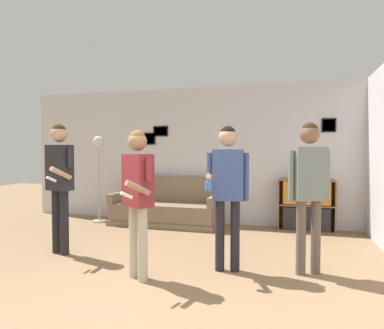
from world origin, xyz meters
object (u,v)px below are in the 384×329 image
Objects in this scene: person_watcher_holding_cup at (228,182)px; person_player_foreground_left at (59,173)px; bookshelf at (306,205)px; drinking_cup at (311,176)px; person_player_foreground_center at (138,188)px; couch at (165,209)px; person_spectator_near_bookshelf at (309,181)px; floor_lamp at (99,159)px.

person_player_foreground_left is at bearing 179.25° from person_watcher_holding_cup.
drinking_cup is at bearing 0.48° from bookshelf.
person_player_foreground_left is 1.08× the size of person_player_foreground_center.
couch is 2.46m from person_player_foreground_left.
bookshelf is at bearing -179.52° from drinking_cup.
person_spectator_near_bookshelf is at bearing 9.65° from person_watcher_holding_cup.
bookshelf is 0.56× the size of floor_lamp.
bookshelf is at bearing 57.23° from person_player_foreground_center.
person_watcher_holding_cup is (2.36, -0.03, -0.06)m from person_player_foreground_left.
person_player_foreground_left reaches higher than person_player_foreground_center.
person_player_foreground_left is at bearing -177.81° from person_spectator_near_bookshelf.
person_player_foreground_center reaches higher than bookshelf.
person_player_foreground_left is 1.03× the size of person_spectator_near_bookshelf.
couch is at bearing -175.77° from bookshelf.
person_spectator_near_bookshelf reaches higher than floor_lamp.
bookshelf is 8.39× the size of drinking_cup.
bookshelf is 0.56× the size of person_spectator_near_bookshelf.
floor_lamp is at bearing -175.27° from drinking_cup.
floor_lamp reaches higher than couch.
couch is 2.94m from person_player_foreground_center.
person_player_foreground_left is 4.18m from drinking_cup.
person_watcher_holding_cup reaches higher than bookshelf.
person_spectator_near_bookshelf reaches higher than drinking_cup.
floor_lamp reaches higher than person_player_foreground_center.
bookshelf is at bearing 67.83° from person_watcher_holding_cup.
drinking_cup is at bearing 86.42° from person_spectator_near_bookshelf.
person_player_foreground_left is (-0.73, -2.20, 0.83)m from couch.
floor_lamp is at bearing 107.32° from person_player_foreground_left.
person_spectator_near_bookshelf reaches higher than bookshelf.
person_watcher_holding_cup is at bearing -34.82° from floor_lamp.
person_spectator_near_bookshelf is at bearing 20.53° from person_player_foreground_center.
drinking_cup is (3.42, 2.39, -0.15)m from person_player_foreground_left.
person_watcher_holding_cup is (3.00, -2.09, -0.21)m from floor_lamp.
drinking_cup is at bearing 66.32° from person_watcher_holding_cup.
floor_lamp is 1.04× the size of person_player_foreground_center.
person_spectator_near_bookshelf is at bearing -26.21° from floor_lamp.
floor_lamp is (-1.37, -0.14, 0.98)m from couch.
couch is 2.14× the size of bookshelf.
person_spectator_near_bookshelf reaches higher than couch.
floor_lamp is at bearing 145.18° from person_watcher_holding_cup.
person_watcher_holding_cup is 14.79× the size of drinking_cup.
person_spectator_near_bookshelf reaches higher than person_watcher_holding_cup.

